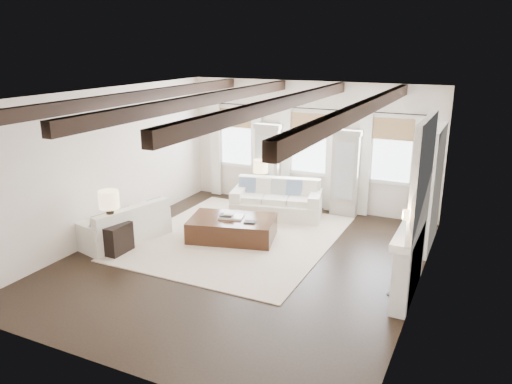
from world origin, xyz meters
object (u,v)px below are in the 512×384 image
at_px(sofa_back, 277,202).
at_px(sofa_left, 126,227).
at_px(side_table_front, 112,238).
at_px(side_table_back, 261,195).
at_px(ottoman, 232,229).

relative_size(sofa_back, sofa_left, 1.10).
height_order(sofa_back, sofa_left, sofa_back).
bearing_deg(side_table_front, sofa_back, 57.95).
distance_m(sofa_left, side_table_front, 0.58).
xyz_separation_m(sofa_back, side_table_back, (-0.67, 0.50, -0.06)).
bearing_deg(ottoman, sofa_back, 66.01).
height_order(sofa_left, side_table_front, sofa_left).
relative_size(sofa_back, side_table_back, 3.74).
relative_size(side_table_front, side_table_back, 1.00).
distance_m(sofa_back, ottoman, 1.80).
height_order(ottoman, side_table_front, side_table_front).
distance_m(ottoman, side_table_front, 2.50).
distance_m(sofa_back, sofa_left, 3.66).
distance_m(sofa_back, side_table_front, 4.05).
height_order(side_table_front, side_table_back, side_table_back).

